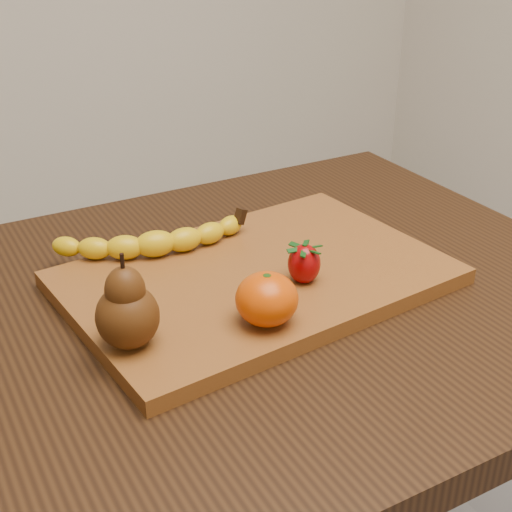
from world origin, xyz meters
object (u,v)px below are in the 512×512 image
pear (126,301)px  mandarin (267,299)px  table (210,371)px  cutting_board (256,278)px

pear → mandarin: (0.14, -0.03, -0.02)m
table → mandarin: size_ratio=14.80×
cutting_board → mandarin: (-0.05, -0.11, 0.04)m
cutting_board → mandarin: mandarin is taller
table → mandarin: mandarin is taller
cutting_board → pear: size_ratio=4.43×
cutting_board → pear: 0.21m
cutting_board → pear: bearing=-164.0°
table → cutting_board: cutting_board is taller
pear → table: bearing=27.8°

